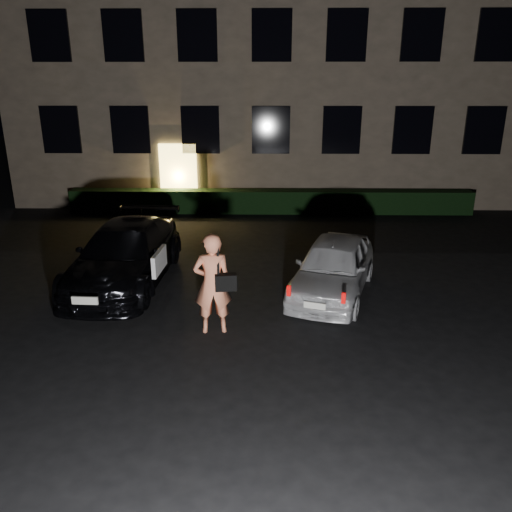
{
  "coord_description": "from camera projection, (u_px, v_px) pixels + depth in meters",
  "views": [
    {
      "loc": [
        -0.21,
        -7.93,
        4.58
      ],
      "look_at": [
        -0.39,
        2.0,
        1.17
      ],
      "focal_mm": 35.0,
      "sensor_mm": 36.0,
      "label": 1
    }
  ],
  "objects": [
    {
      "name": "man",
      "position": [
        213.0,
        284.0,
        9.48
      ],
      "size": [
        0.87,
        0.58,
        2.0
      ],
      "rotation": [
        0.0,
        0.0,
        3.28
      ],
      "color": "#F38961",
      "rests_on": "ground"
    },
    {
      "name": "hedge",
      "position": [
        270.0,
        201.0,
        18.78
      ],
      "size": [
        15.0,
        0.7,
        0.85
      ],
      "primitive_type": "cube",
      "color": "black",
      "rests_on": "ground"
    },
    {
      "name": "building",
      "position": [
        271.0,
        50.0,
        21.21
      ],
      "size": [
        20.0,
        8.11,
        12.0
      ],
      "color": "brown",
      "rests_on": "ground"
    },
    {
      "name": "ground",
      "position": [
        275.0,
        353.0,
        8.99
      ],
      "size": [
        80.0,
        80.0,
        0.0
      ],
      "primitive_type": "plane",
      "color": "black",
      "rests_on": "ground"
    },
    {
      "name": "hatch",
      "position": [
        333.0,
        267.0,
        11.37
      ],
      "size": [
        2.66,
        4.12,
        1.31
      ],
      "rotation": [
        0.0,
        0.0,
        -0.32
      ],
      "color": "silver",
      "rests_on": "ground"
    },
    {
      "name": "sedan",
      "position": [
        126.0,
        254.0,
        12.03
      ],
      "size": [
        2.22,
        5.05,
        1.42
      ],
      "rotation": [
        0.0,
        0.0,
        -0.05
      ],
      "color": "black",
      "rests_on": "ground"
    }
  ]
}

